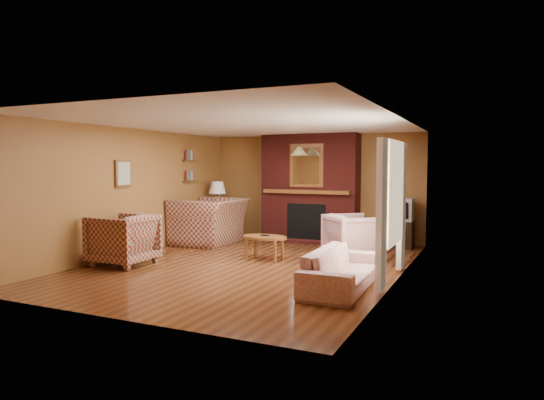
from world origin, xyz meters
The scene contains 20 objects.
floor centered at (0.00, 0.00, 0.00)m, with size 6.50×6.50×0.00m, color #47220F.
ceiling centered at (0.00, 0.00, 2.40)m, with size 6.50×6.50×0.00m, color silver.
wall_back centered at (0.00, 3.25, 1.20)m, with size 6.50×6.50×0.00m, color #945A2D.
wall_front centered at (0.00, -3.25, 1.20)m, with size 6.50×6.50×0.00m, color #945A2D.
wall_left centered at (-2.50, 0.00, 1.20)m, with size 6.50×6.50×0.00m, color #945A2D.
wall_right centered at (2.50, 0.00, 1.20)m, with size 6.50×6.50×0.00m, color #945A2D.
fireplace centered at (0.00, 2.98, 1.18)m, with size 2.20×0.82×2.40m.
window_right centered at (2.45, -0.20, 1.13)m, with size 0.10×1.85×2.00m.
bookshelf centered at (-2.44, 1.90, 1.67)m, with size 0.09×0.55×0.71m.
botanical_print centered at (-2.47, -0.30, 1.55)m, with size 0.05×0.40×0.50m.
pendant_light centered at (0.00, 2.30, 2.00)m, with size 0.36×0.36×0.48m.
plaid_loveseat centered at (-1.85, 1.69, 0.49)m, with size 1.50×1.31×0.97m, color maroon.
plaid_armchair centered at (-1.95, -0.92, 0.43)m, with size 0.93×0.96×0.87m, color maroon.
floral_sofa centered at (1.90, -0.90, 0.27)m, with size 1.86×0.73×0.54m, color beige.
floral_armchair centered at (1.47, 1.26, 0.41)m, with size 0.87×0.90×0.82m, color beige.
coffee_table centered at (0.04, 0.53, 0.37)m, with size 0.83×0.52×0.45m.
side_table centered at (-2.10, 2.45, 0.33)m, with size 0.50×0.50×0.67m, color brown.
table_lamp centered at (-2.10, 2.45, 1.03)m, with size 0.40×0.40×0.66m.
tv_stand centered at (2.05, 2.80, 0.28)m, with size 0.52×0.47×0.57m, color black.
crt_tv centered at (2.05, 2.79, 0.80)m, with size 0.50×0.50×0.46m.
Camera 1 is at (3.76, -7.30, 1.68)m, focal length 32.00 mm.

